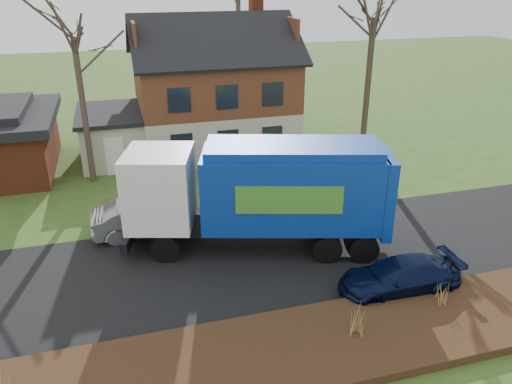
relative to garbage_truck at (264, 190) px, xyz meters
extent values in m
plane|color=#2C4E1A|center=(-1.26, -0.94, -2.52)|extent=(120.00, 120.00, 0.00)
cube|color=black|center=(-1.26, -0.94, -2.51)|extent=(80.00, 7.00, 0.02)
cube|color=black|center=(-1.26, -6.24, -2.37)|extent=(80.00, 3.50, 0.30)
cube|color=#BFB299|center=(0.74, 13.06, -1.17)|extent=(9.00, 7.50, 2.70)
cube|color=#522C17|center=(0.74, 13.06, 1.58)|extent=(9.00, 7.50, 2.80)
cube|color=maroon|center=(3.74, 14.06, 5.94)|extent=(0.70, 0.90, 1.60)
cube|color=#BFB299|center=(-5.46, 12.56, -1.22)|extent=(3.50, 5.50, 2.60)
cube|color=black|center=(-5.46, 12.56, 0.20)|extent=(3.90, 5.90, 0.24)
cylinder|color=black|center=(-3.90, -0.04, -1.96)|extent=(1.18, 0.68, 1.12)
cylinder|color=black|center=(-3.26, 2.14, -1.96)|extent=(1.18, 0.68, 1.12)
cylinder|color=black|center=(2.01, -1.77, -1.96)|extent=(1.18, 0.68, 1.12)
cylinder|color=black|center=(2.65, 0.40, -1.96)|extent=(1.18, 0.68, 1.12)
cylinder|color=black|center=(3.36, -2.17, -1.96)|extent=(1.18, 0.68, 1.12)
cylinder|color=black|center=(4.00, 0.01, -1.96)|extent=(1.18, 0.68, 1.12)
cube|color=black|center=(0.05, -0.01, -1.60)|extent=(9.28, 3.86, 0.38)
cube|color=white|center=(-3.84, 1.13, 0.07)|extent=(3.14, 3.29, 2.92)
cube|color=black|center=(-4.98, 1.46, 0.23)|extent=(0.75, 2.31, 0.97)
cube|color=black|center=(-5.08, 1.49, -1.93)|extent=(1.02, 2.67, 0.49)
cube|color=#0C3197|center=(1.04, -0.30, 0.07)|extent=(7.29, 4.51, 2.92)
cube|color=#0C3197|center=(1.04, -0.30, 1.69)|extent=(6.89, 4.11, 0.32)
cube|color=#0C3197|center=(4.40, -1.29, -0.04)|extent=(1.14, 2.75, 3.13)
cube|color=#43882C|center=(0.49, -1.57, 0.18)|extent=(3.74, 1.14, 1.08)
cube|color=#43882C|center=(1.27, 1.06, 0.18)|extent=(3.74, 1.14, 1.08)
imported|color=#A1A5A8|center=(-4.37, 2.47, -1.76)|extent=(4.63, 1.68, 1.52)
imported|color=#0B1333|center=(3.60, -4.30, -1.91)|extent=(4.30, 1.88, 1.23)
cylinder|color=#47362A|center=(-6.70, 9.18, 1.17)|extent=(0.31, 0.31, 7.39)
cylinder|color=#3F3126|center=(9.44, 9.80, 1.42)|extent=(0.36, 0.36, 7.88)
cylinder|color=#3F2F25|center=(4.64, 22.04, 2.26)|extent=(0.36, 0.36, 9.56)
cone|color=tan|center=(-8.62, -6.04, -1.74)|extent=(0.04, 0.04, 0.96)
cone|color=tan|center=(-8.46, -6.04, -1.74)|extent=(0.04, 0.04, 0.96)
cone|color=tan|center=(-8.62, -5.91, -1.74)|extent=(0.04, 0.04, 0.96)
cone|color=olive|center=(1.07, -6.33, -1.70)|extent=(0.04, 0.04, 1.04)
cone|color=olive|center=(0.91, -6.33, -1.70)|extent=(0.04, 0.04, 1.04)
cone|color=olive|center=(1.24, -6.33, -1.70)|extent=(0.04, 0.04, 1.04)
cone|color=olive|center=(1.07, -6.20, -1.70)|extent=(0.04, 0.04, 1.04)
cone|color=olive|center=(1.07, -6.46, -1.70)|extent=(0.04, 0.04, 1.04)
cone|color=tan|center=(4.33, -5.58, -1.81)|extent=(0.04, 0.04, 0.83)
cone|color=tan|center=(4.19, -5.58, -1.81)|extent=(0.04, 0.04, 0.83)
cone|color=tan|center=(4.48, -5.58, -1.81)|extent=(0.04, 0.04, 0.83)
cone|color=tan|center=(4.33, -5.46, -1.81)|extent=(0.04, 0.04, 0.83)
cone|color=tan|center=(4.33, -5.69, -1.81)|extent=(0.04, 0.04, 0.83)
camera|label=1|loc=(-5.16, -16.87, 7.71)|focal=35.00mm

